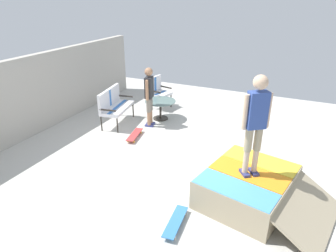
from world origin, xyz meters
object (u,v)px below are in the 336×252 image
Objects in this scene: skate_ramp at (249,187)px; person_skater at (256,119)px; patio_table at (160,106)px; skateboard_spare at (175,222)px; patio_chair_near_house at (157,89)px; skateboard_by_bench at (135,135)px; person_watching at (149,93)px; patio_bench at (114,103)px.

person_skater is at bearing 123.97° from skate_ramp.
patio_table is 1.10× the size of skateboard_spare.
skate_ramp is at bearing -38.32° from skateboard_spare.
skateboard_spare is at bearing -150.30° from patio_chair_near_house.
person_skater reaches higher than skateboard_by_bench.
person_watching is (-1.41, -0.46, 0.36)m from patio_chair_near_house.
skate_ramp is 5.19m from patio_chair_near_house.
person_watching is 4.20m from skateboard_spare.
skateboard_by_bench is (-2.29, -0.48, -0.53)m from patio_chair_near_house.
person_watching reaches higher than patio_bench.
patio_bench is at bearing 46.52° from skateboard_spare.
patio_bench is 1.79m from patio_chair_near_house.
skate_ramp and patio_table have the same top height.
skate_ramp is at bearing -114.68° from patio_bench.
patio_table is 1.09× the size of skateboard_by_bench.
skateboard_spare is (-4.82, -2.75, -0.53)m from patio_chair_near_house.
person_skater reaches higher than patio_bench.
skate_ramp is 2.40× the size of patio_chair_near_house.
person_skater is (-2.81, -3.13, 1.21)m from patio_table.
skate_ramp is 4.22m from patio_table.
skate_ramp is 2.71× the size of patio_table.
person_skater is (-3.66, -3.65, 1.01)m from patio_chair_near_house.
patio_bench is at bearing 106.66° from person_watching.
patio_bench reaches higher than patio_table.
person_watching is at bearing 173.63° from patio_table.
person_watching reaches higher than skateboard_by_bench.
patio_bench is at bearing 128.94° from patio_table.
person_skater is 2.16× the size of skateboard_by_bench.
person_skater is 2.18× the size of skateboard_spare.
skate_ramp is 2.97× the size of skateboard_by_bench.
person_skater is 3.79m from skateboard_by_bench.
patio_table is at bearing 29.28° from skateboard_spare.
person_watching is 0.94× the size of person_skater.
skateboard_by_bench is (1.36, 3.20, -0.20)m from skate_ramp.
patio_chair_near_house is 1.13× the size of patio_table.
patio_bench is 1.63× the size of skateboard_spare.
patio_table is at bearing 48.50° from skate_ramp.
person_skater is (-2.26, -3.19, 0.65)m from person_watching.
skate_ramp is 3.49m from skateboard_by_bench.
patio_chair_near_house is 5.58m from skateboard_spare.
person_skater is (-0.02, 0.03, 1.33)m from skate_ramp.
patio_bench and patio_chair_near_house have the same top height.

